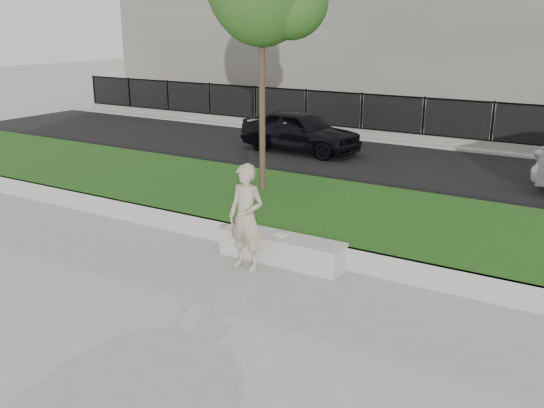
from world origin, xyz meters
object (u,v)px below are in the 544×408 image
Objects in this scene: man at (246,217)px; book at (281,235)px; stone_bench at (282,249)px; car_dark at (300,131)px.

man is 8.42× the size of book.
stone_bench is 10.62× the size of book.
car_dark is (-4.08, 8.01, 0.47)m from stone_bench.
man is (-0.36, -0.55, 0.66)m from stone_bench.
car_dark is at bearing 115.42° from man.
car_dark is (-4.05, 8.00, 0.23)m from book.
man reaches higher than stone_bench.
book is at bearing -149.06° from car_dark.
stone_bench is at bearing 58.96° from man.
car_dark is (-3.73, 8.56, -0.19)m from man.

